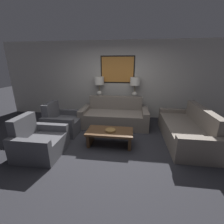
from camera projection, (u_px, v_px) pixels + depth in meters
ground_plane at (108, 147)px, 3.57m from camera, size 20.00×20.00×0.00m
back_wall at (118, 80)px, 5.34m from camera, size 8.39×0.12×2.65m
console_table at (117, 108)px, 5.39m from camera, size 1.66×0.36×0.78m
table_lamp_left at (99, 83)px, 5.20m from camera, size 0.34×0.34×0.69m
table_lamp_right at (135, 84)px, 5.04m from camera, size 0.34×0.34×0.69m
couch_by_back_wall at (114, 116)px, 4.77m from camera, size 2.09×0.94×0.88m
couch_by_side at (186, 130)px, 3.80m from camera, size 0.94×2.09×0.88m
coffee_table at (110, 134)px, 3.61m from camera, size 1.10×0.58×0.37m
decorative_bowl at (110, 130)px, 3.54m from camera, size 0.24×0.24×0.04m
armchair_near_back_wall at (62, 122)px, 4.33m from camera, size 0.89×0.93×0.86m
armchair_near_camera at (39, 142)px, 3.25m from camera, size 0.89×0.93×0.86m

